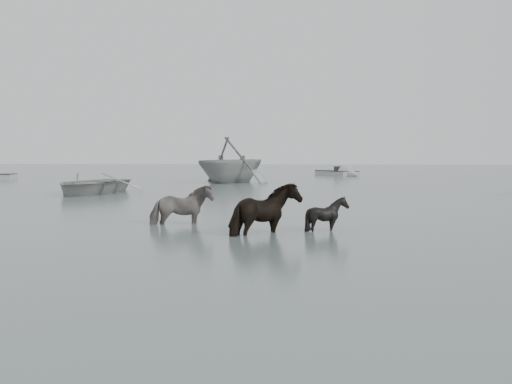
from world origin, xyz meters
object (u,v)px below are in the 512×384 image
(pony_pinto, at_px, (181,198))
(pony_black, at_px, (327,210))
(pony_dark, at_px, (267,201))
(rowboat_lead, at_px, (91,182))

(pony_pinto, distance_m, pony_black, 4.27)
(pony_pinto, distance_m, pony_dark, 3.22)
(pony_dark, bearing_deg, pony_black, -43.62)
(pony_dark, xyz_separation_m, pony_black, (1.55, 0.80, -0.28))
(pony_dark, bearing_deg, rowboat_lead, 52.45)
(rowboat_lead, bearing_deg, pony_black, -40.76)
(pony_black, height_order, rowboat_lead, rowboat_lead)
(pony_dark, xyz_separation_m, rowboat_lead, (-9.14, 13.97, -0.28))
(pony_dark, bearing_deg, pony_pinto, 71.51)
(pony_black, bearing_deg, rowboat_lead, 56.50)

